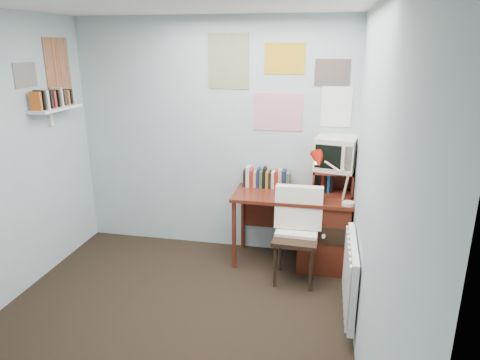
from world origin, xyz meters
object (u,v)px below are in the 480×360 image
object	(u,v)px
radiator	(351,276)
wall_shelf	(56,108)
crt_tv	(336,152)
desk_chair	(296,239)
desk_lamp	(350,184)
tv_riser	(333,182)
desk	(318,229)

from	to	relation	value
radiator	wall_shelf	size ratio (longest dim) A/B	1.29
radiator	crt_tv	bearing A→B (deg)	98.36
desk_chair	desk_lamp	size ratio (longest dim) A/B	2.10
tv_riser	radiator	xyz separation A→B (m)	(0.17, -1.04, -0.47)
tv_riser	desk	bearing A→B (deg)	-137.04
desk	desk_lamp	size ratio (longest dim) A/B	2.83
tv_riser	crt_tv	xyz separation A→B (m)	(0.01, 0.02, 0.31)
desk_chair	crt_tv	distance (m)	0.96
tv_riser	desk_chair	bearing A→B (deg)	-123.46
desk_lamp	radiator	bearing A→B (deg)	-68.49
desk	wall_shelf	distance (m)	2.87
crt_tv	wall_shelf	xyz separation A→B (m)	(-2.70, -0.51, 0.43)
crt_tv	wall_shelf	distance (m)	2.78
desk_lamp	tv_riser	xyz separation A→B (m)	(-0.15, 0.32, -0.09)
desk_lamp	tv_riser	distance (m)	0.36
desk_chair	tv_riser	xyz separation A→B (m)	(0.32, 0.48, 0.44)
tv_riser	radiator	bearing A→B (deg)	-80.72
desk	tv_riser	world-z (taller)	tv_riser
desk_lamp	tv_riser	size ratio (longest dim) A/B	1.06
wall_shelf	crt_tv	bearing A→B (deg)	10.68
crt_tv	radiator	bearing A→B (deg)	-70.65
crt_tv	wall_shelf	size ratio (longest dim) A/B	0.62
desk_chair	tv_riser	bearing A→B (deg)	58.94
desk	desk_lamp	bearing A→B (deg)	-37.51
desk_lamp	crt_tv	world-z (taller)	crt_tv
desk_lamp	wall_shelf	world-z (taller)	wall_shelf
desk_lamp	radiator	distance (m)	0.91
radiator	wall_shelf	world-z (taller)	wall_shelf
desk_chair	crt_tv	world-z (taller)	crt_tv
tv_riser	crt_tv	distance (m)	0.31
desk_lamp	wall_shelf	distance (m)	2.92
desk_chair	radiator	world-z (taller)	desk_chair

